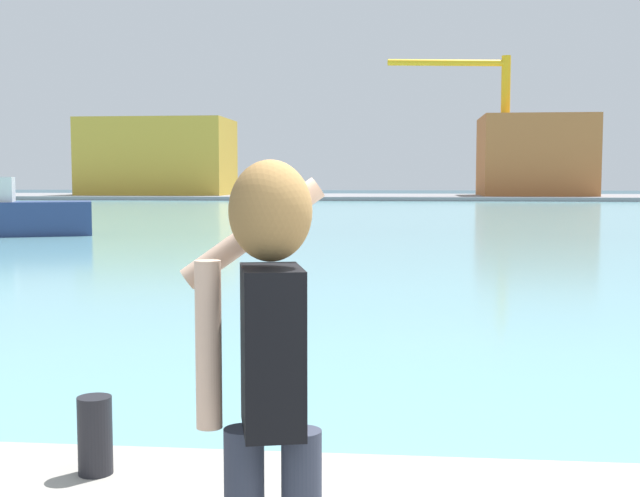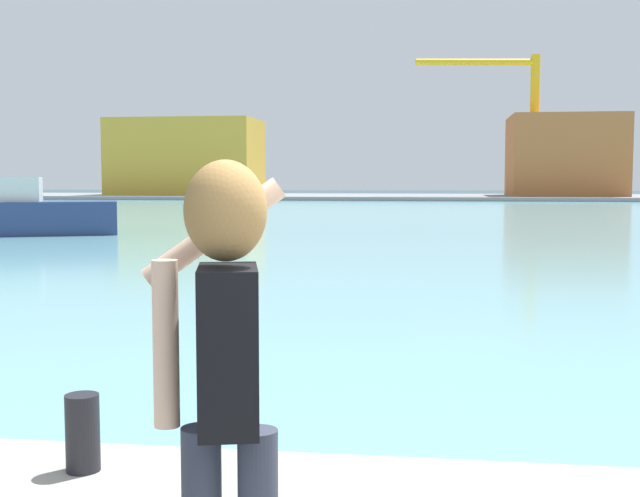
{
  "view_description": "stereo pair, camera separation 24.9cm",
  "coord_description": "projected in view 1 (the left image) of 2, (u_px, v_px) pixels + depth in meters",
  "views": [
    {
      "loc": [
        -0.72,
        -2.9,
        2.34
      ],
      "look_at": [
        -1.43,
        4.01,
        1.75
      ],
      "focal_mm": 46.24,
      "sensor_mm": 36.0,
      "label": 1
    },
    {
      "loc": [
        -0.47,
        -2.87,
        2.34
      ],
      "look_at": [
        -1.43,
        4.01,
        1.75
      ],
      "focal_mm": 46.24,
      "sensor_mm": 36.0,
      "label": 2
    }
  ],
  "objects": [
    {
      "name": "warehouse_left",
      "position": [
        158.0,
        157.0,
        96.19
      ],
      "size": [
        16.81,
        10.21,
        8.8
      ],
      "primitive_type": "cube",
      "color": "gold",
      "rests_on": "far_shore_dock"
    },
    {
      "name": "harbor_water",
      "position": [
        415.0,
        214.0,
        54.54
      ],
      "size": [
        140.0,
        100.0,
        0.02
      ],
      "primitive_type": "cube",
      "color": "#6BA8B2",
      "rests_on": "ground_plane"
    },
    {
      "name": "boat_moored",
      "position": [
        2.0,
        214.0,
        33.53
      ],
      "size": [
        7.21,
        4.92,
        2.38
      ],
      "rotation": [
        0.0,
        0.0,
        0.39
      ],
      "color": "navy",
      "rests_on": "harbor_water"
    },
    {
      "name": "port_crane",
      "position": [
        488.0,
        108.0,
        90.21
      ],
      "size": [
        13.43,
        2.74,
        15.28
      ],
      "color": "yellow",
      "rests_on": "far_shore_dock"
    },
    {
      "name": "far_shore_dock",
      "position": [
        411.0,
        197.0,
        94.17
      ],
      "size": [
        140.0,
        20.0,
        0.42
      ],
      "primitive_type": "cube",
      "color": "gray",
      "rests_on": "ground_plane"
    },
    {
      "name": "harbor_bollard",
      "position": [
        95.0,
        435.0,
        4.67
      ],
      "size": [
        0.19,
        0.19,
        0.45
      ],
      "primitive_type": "cylinder",
      "color": "black",
      "rests_on": "quay_promenade"
    },
    {
      "name": "warehouse_right",
      "position": [
        535.0,
        156.0,
        92.01
      ],
      "size": [
        12.01,
        11.31,
        8.81
      ],
      "primitive_type": "cube",
      "color": "#B26633",
      "rests_on": "far_shore_dock"
    },
    {
      "name": "ground_plane",
      "position": [
        415.0,
        215.0,
        52.56
      ],
      "size": [
        220.0,
        220.0,
        0.0
      ],
      "primitive_type": "plane",
      "color": "#334751"
    },
    {
      "name": "person_photographer",
      "position": [
        269.0,
        359.0,
        2.8
      ],
      "size": [
        0.54,
        0.54,
        1.74
      ],
      "rotation": [
        0.0,
        0.0,
        1.81
      ],
      "color": "#2D3342",
      "rests_on": "quay_promenade"
    }
  ]
}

